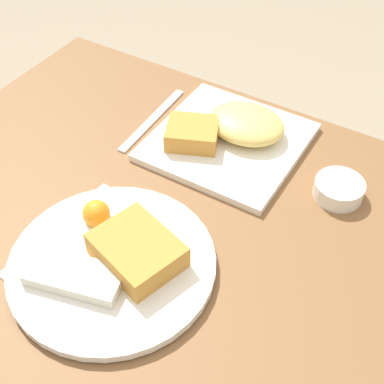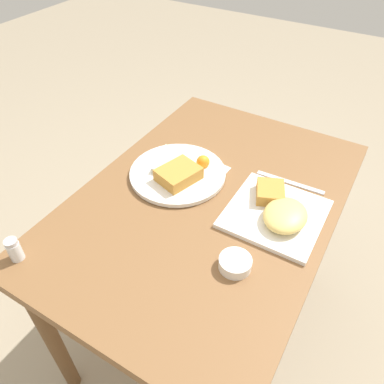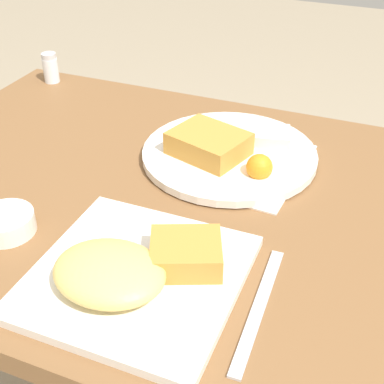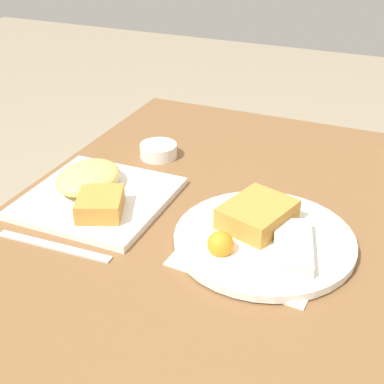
{
  "view_description": "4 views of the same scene",
  "coord_description": "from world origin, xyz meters",
  "px_view_note": "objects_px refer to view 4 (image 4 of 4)",
  "views": [
    {
      "loc": [
        -0.3,
        0.49,
        1.39
      ],
      "look_at": [
        0.01,
        -0.03,
        0.77
      ],
      "focal_mm": 50.0,
      "sensor_mm": 36.0,
      "label": 1
    },
    {
      "loc": [
        -0.74,
        -0.38,
        1.51
      ],
      "look_at": [
        -0.04,
        0.03,
        0.77
      ],
      "focal_mm": 35.0,
      "sensor_mm": 36.0,
      "label": 2
    },
    {
      "loc": [
        0.29,
        -0.65,
        1.23
      ],
      "look_at": [
        0.04,
        -0.02,
        0.76
      ],
      "focal_mm": 50.0,
      "sensor_mm": 36.0,
      "label": 3
    },
    {
      "loc": [
        0.78,
        0.32,
        1.27
      ],
      "look_at": [
        -0.0,
        -0.02,
        0.78
      ],
      "focal_mm": 50.0,
      "sensor_mm": 36.0,
      "label": 4
    }
  ],
  "objects_px": {
    "sauce_ramekin": "(158,150)",
    "butter_knife": "(54,246)",
    "plate_square_near": "(94,191)",
    "plate_oval_far": "(263,234)"
  },
  "relations": [
    {
      "from": "plate_square_near",
      "to": "butter_knife",
      "type": "bearing_deg",
      "value": 6.69
    },
    {
      "from": "sauce_ramekin",
      "to": "butter_knife",
      "type": "bearing_deg",
      "value": -1.31
    },
    {
      "from": "sauce_ramekin",
      "to": "butter_knife",
      "type": "xyz_separation_m",
      "value": [
        0.38,
        -0.01,
        -0.01
      ]
    },
    {
      "from": "plate_oval_far",
      "to": "sauce_ramekin",
      "type": "bearing_deg",
      "value": -126.41
    },
    {
      "from": "butter_knife",
      "to": "plate_square_near",
      "type": "bearing_deg",
      "value": 94.6
    },
    {
      "from": "plate_square_near",
      "to": "butter_knife",
      "type": "relative_size",
      "value": 1.21
    },
    {
      "from": "plate_square_near",
      "to": "butter_knife",
      "type": "xyz_separation_m",
      "value": [
        0.16,
        0.02,
        -0.02
      ]
    },
    {
      "from": "sauce_ramekin",
      "to": "plate_square_near",
      "type": "bearing_deg",
      "value": -7.13
    },
    {
      "from": "plate_square_near",
      "to": "sauce_ramekin",
      "type": "height_order",
      "value": "plate_square_near"
    },
    {
      "from": "plate_oval_far",
      "to": "butter_knife",
      "type": "distance_m",
      "value": 0.36
    }
  ]
}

